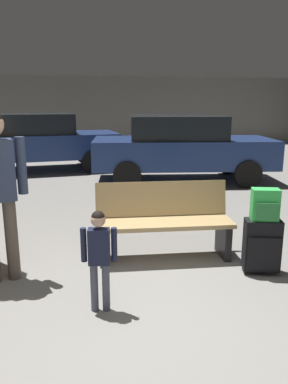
# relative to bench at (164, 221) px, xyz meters

# --- Properties ---
(ground_plane) EXTENTS (18.00, 18.00, 0.10)m
(ground_plane) POSITION_rel_bench_xyz_m (-0.52, 2.54, -0.49)
(ground_plane) COLOR gray
(garage_back_wall) EXTENTS (18.00, 0.12, 2.80)m
(garage_back_wall) POSITION_rel_bench_xyz_m (-0.52, 11.40, 0.96)
(garage_back_wall) COLOR slate
(garage_back_wall) RESTS_ON ground_plane
(bench) EXTENTS (1.63, 0.63, 0.89)m
(bench) POSITION_rel_bench_xyz_m (0.00, 0.00, 0.00)
(bench) COLOR tan
(bench) RESTS_ON ground_plane
(suitcase) EXTENTS (0.42, 0.31, 0.60)m
(suitcase) POSITION_rel_bench_xyz_m (0.94, -0.64, -0.12)
(suitcase) COLOR black
(suitcase) RESTS_ON ground_plane
(backpack_bright) EXTENTS (0.31, 0.25, 0.34)m
(backpack_bright) POSITION_rel_bench_xyz_m (0.94, -0.64, 0.33)
(backpack_bright) COLOR green
(backpack_bright) RESTS_ON suitcase
(child) EXTENTS (0.31, 0.20, 0.93)m
(child) POSITION_rel_bench_xyz_m (-0.83, -1.09, 0.13)
(child) COLOR #4C5160
(child) RESTS_ON ground_plane
(parked_car_far) EXTENTS (4.26, 2.13, 1.51)m
(parked_car_far) POSITION_rel_bench_xyz_m (-1.98, 6.28, 0.36)
(parked_car_far) COLOR navy
(parked_car_far) RESTS_ON ground_plane
(parked_car_near) EXTENTS (4.29, 2.22, 1.51)m
(parked_car_near) POSITION_rel_bench_xyz_m (1.41, 4.26, 0.36)
(parked_car_near) COLOR navy
(parked_car_near) RESTS_ON ground_plane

